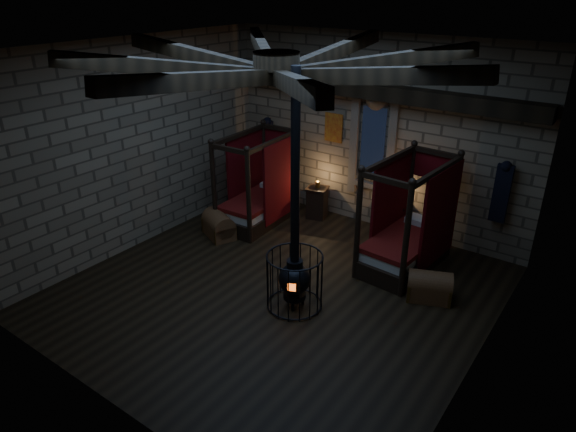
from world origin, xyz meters
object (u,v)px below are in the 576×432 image
Objects in this scene: bed_left at (260,201)px; trunk_right at (429,287)px; stove at (295,275)px; bed_right at (407,240)px; trunk_left at (219,226)px.

trunk_right is (4.43, -0.79, -0.26)m from bed_left.
bed_right is at bearing 44.30° from stove.
trunk_left is 3.11m from stove.
bed_right is 2.63m from stove.
stove is (2.85, -1.19, 0.35)m from trunk_left.
trunk_left reaches higher than trunk_right.
trunk_left is at bearing -103.95° from bed_left.
bed_left is at bearing 113.89° from stove.
bed_left is 3.52m from stove.
bed_left reaches higher than trunk_right.
trunk_left is 4.67m from trunk_right.
stove reaches higher than trunk_left.
bed_left is at bearing 147.55° from trunk_right.
bed_left is at bearing -174.01° from bed_right.
bed_left is 1.20m from trunk_left.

